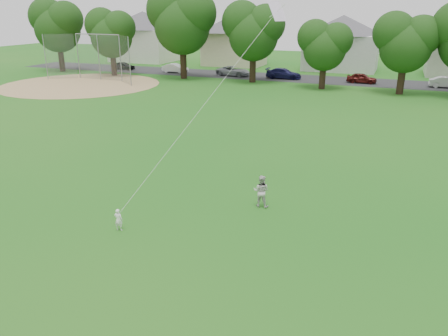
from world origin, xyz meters
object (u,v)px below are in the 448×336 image
at_px(toddler, 118,220).
at_px(baseball_backstop, 96,58).
at_px(older_boy, 261,191).
at_px(kite, 201,108).

bearing_deg(toddler, baseball_backstop, -62.05).
relative_size(toddler, older_boy, 0.63).
bearing_deg(baseball_backstop, kite, -46.53).
height_order(toddler, older_boy, older_boy).
relative_size(older_boy, baseball_backstop, 0.12).
relative_size(older_boy, kite, 0.13).
bearing_deg(toddler, older_boy, -147.33).
bearing_deg(kite, toddler, -123.36).
xyz_separation_m(toddler, baseball_backstop, (-24.84, 31.72, 2.23)).
distance_m(kite, baseball_backstop, 39.25).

